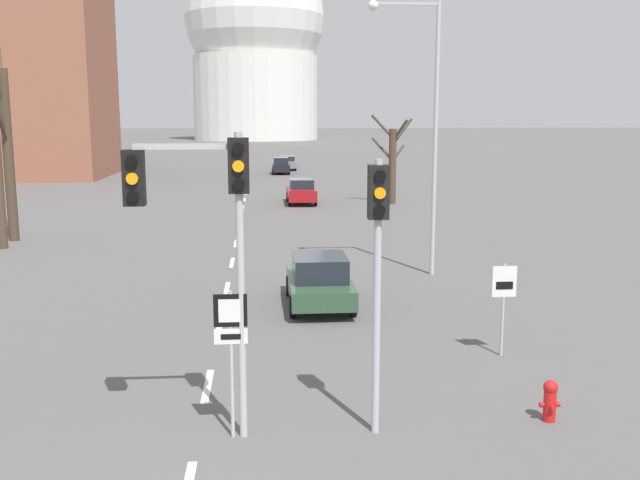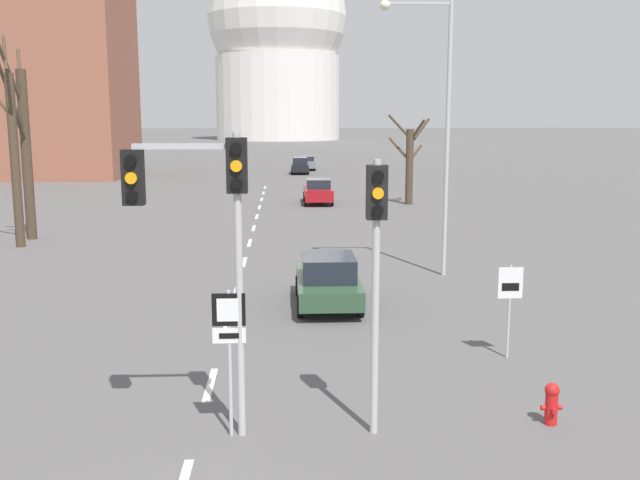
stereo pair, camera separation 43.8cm
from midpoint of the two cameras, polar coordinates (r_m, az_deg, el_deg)
lane_stripe_1 at (r=16.12m, az=-9.76°, el=-11.42°), size 0.16×2.00×0.01m
lane_stripe_2 at (r=20.37m, az=-8.67°, el=-6.86°), size 0.16×2.00×0.01m
lane_stripe_3 at (r=24.71m, az=-7.97°, el=-3.88°), size 0.16×2.00×0.01m
lane_stripe_4 at (r=29.10m, az=-7.48°, el=-1.80°), size 0.16×2.00×0.01m
lane_stripe_5 at (r=33.51m, az=-7.12°, el=-0.26°), size 0.16×2.00×0.01m
lane_stripe_6 at (r=37.95m, az=-6.85°, el=0.92°), size 0.16×2.00×0.01m
lane_stripe_7 at (r=42.40m, az=-6.63°, el=1.85°), size 0.16×2.00×0.01m
lane_stripe_8 at (r=46.86m, az=-6.45°, el=2.60°), size 0.16×2.00×0.01m
lane_stripe_9 at (r=51.32m, az=-6.31°, el=3.23°), size 0.16×2.00×0.01m
lane_stripe_10 at (r=55.80m, az=-6.18°, el=3.75°), size 0.16×2.00×0.01m
lane_stripe_11 at (r=60.27m, az=-6.08°, el=4.20°), size 0.16×2.00×0.01m
traffic_signal_centre_tall at (r=12.58m, az=-10.21°, el=2.41°), size 2.15×0.34×5.55m
traffic_signal_near_right at (r=12.73m, az=3.66°, el=-0.45°), size 0.36×0.34×5.08m
route_sign_post at (r=13.01m, az=-8.10°, el=-7.80°), size 0.60×0.08×2.75m
speed_limit_sign at (r=17.87m, az=13.81°, el=-4.24°), size 0.60×0.08×2.31m
fire_hydrant at (r=14.66m, az=17.10°, el=-12.07°), size 0.40×0.34×0.83m
street_lamp_right at (r=26.31m, az=7.88°, el=10.03°), size 2.60×0.36×9.84m
sedan_near_left at (r=22.12m, az=-0.61°, el=-3.25°), size 1.97×4.26×1.62m
sedan_near_right at (r=48.64m, az=-1.76°, el=3.93°), size 1.94×4.53×1.70m
sedan_mid_centre at (r=74.77m, az=-3.32°, el=5.95°), size 1.83×4.21×1.72m
sedan_far_left at (r=80.09m, az=-2.77°, el=6.17°), size 1.87×3.94×1.57m
bare_tree_left_near at (r=36.57m, az=-24.15°, el=7.00°), size 0.88×3.68×9.93m
bare_tree_right_near at (r=48.58m, az=5.55°, el=6.30°), size 2.89×2.63×6.04m
capitol_dome at (r=193.91m, az=-5.30°, el=15.39°), size 36.28×36.28×51.25m
apartment_block_left at (r=77.17m, az=-23.81°, el=12.91°), size 18.00×14.00×22.23m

